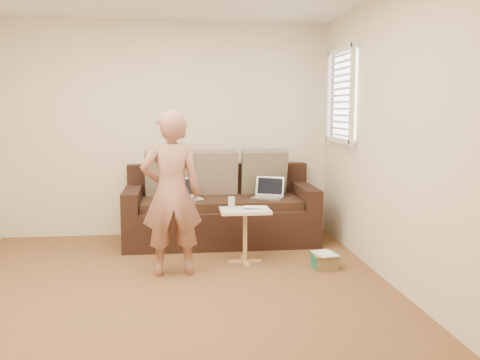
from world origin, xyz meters
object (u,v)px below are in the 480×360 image
Objects in this scene: laptop_silver at (268,198)px; side_table at (245,236)px; laptop_white at (186,200)px; drinking_glass at (231,203)px; striped_box at (325,261)px; person at (171,193)px; sofa at (221,206)px.

side_table is at bearing -90.72° from laptop_silver.
laptop_white is 0.60× the size of side_table.
drinking_glass reaches higher than striped_box.
striped_box is (1.33, -1.10, -0.44)m from laptop_white.
person is 6.44× the size of striped_box.
person is at bearing -157.79° from side_table.
striped_box is at bearing -51.27° from sofa.
side_table is (0.18, -0.86, -0.15)m from sofa.
sofa reaches higher than laptop_white.
side_table reaches higher than striped_box.
laptop_white reaches higher than striped_box.
sofa is at bearing 101.65° from side_table.
sofa is at bearing 128.73° from striped_box.
drinking_glass is at bearing -86.83° from sofa.
laptop_silver is at bearing -9.11° from sofa.
laptop_white is 1.38× the size of striped_box.
sofa is at bearing -164.59° from laptop_silver.
drinking_glass is (0.59, 0.35, -0.16)m from person.
laptop_silver is at bearing 109.78° from striped_box.
laptop_silver is 0.88m from drinking_glass.
striped_box is (0.93, -1.16, -0.35)m from sofa.
laptop_silver reaches higher than side_table.
side_table is (0.73, 0.30, -0.50)m from person.
laptop_silver is at bearing 64.76° from side_table.
sofa is 18.33× the size of drinking_glass.
laptop_white is at bearing -103.09° from person.
laptop_white is 1.78m from striped_box.
person is at bearing -120.24° from laptop_white.
laptop_silver is 1.55m from person.
sofa is at bearing -120.83° from person.
drinking_glass is (0.45, -0.75, 0.09)m from laptop_white.
laptop_white is 0.88m from drinking_glass.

